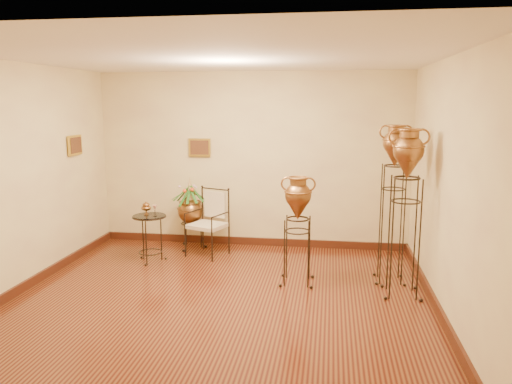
# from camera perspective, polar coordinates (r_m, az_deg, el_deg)

# --- Properties ---
(ground) EXTENTS (5.00, 5.00, 0.00)m
(ground) POSITION_cam_1_polar(r_m,az_deg,el_deg) (5.99, -4.33, -12.55)
(ground) COLOR brown
(ground) RESTS_ON ground
(room_shell) EXTENTS (5.02, 5.02, 2.81)m
(room_shell) POSITION_cam_1_polar(r_m,az_deg,el_deg) (5.57, -4.61, 4.17)
(room_shell) COLOR beige
(room_shell) RESTS_ON ground
(amphora_tall) EXTENTS (0.47, 0.47, 2.07)m
(amphora_tall) POSITION_cam_1_polar(r_m,az_deg,el_deg) (6.62, 15.35, -1.14)
(amphora_tall) COLOR black
(amphora_tall) RESTS_ON ground
(amphora_mid) EXTENTS (0.56, 0.56, 2.05)m
(amphora_mid) POSITION_cam_1_polar(r_m,az_deg,el_deg) (6.18, 16.69, -2.18)
(amphora_mid) COLOR black
(amphora_mid) RESTS_ON ground
(amphora_short) EXTENTS (0.48, 0.48, 1.42)m
(amphora_short) POSITION_cam_1_polar(r_m,az_deg,el_deg) (6.42, 4.76, -4.32)
(amphora_short) COLOR black
(amphora_short) RESTS_ON ground
(planter_urn) EXTENTS (0.76, 0.76, 1.19)m
(planter_urn) POSITION_cam_1_polar(r_m,az_deg,el_deg) (8.02, -7.52, -1.78)
(planter_urn) COLOR black
(planter_urn) RESTS_ON ground
(armchair) EXTENTS (0.73, 0.71, 1.02)m
(armchair) POSITION_cam_1_polar(r_m,az_deg,el_deg) (7.64, -5.62, -3.52)
(armchair) COLOR black
(armchair) RESTS_ON ground
(side_table) EXTENTS (0.59, 0.59, 0.88)m
(side_table) POSITION_cam_1_polar(r_m,az_deg,el_deg) (7.51, -12.02, -5.11)
(side_table) COLOR black
(side_table) RESTS_ON ground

